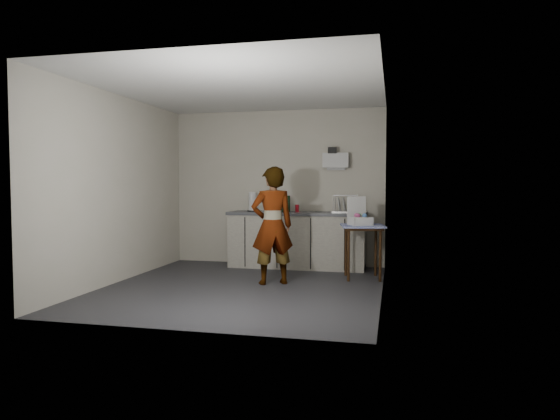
% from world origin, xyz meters
% --- Properties ---
extents(ground, '(4.00, 4.00, 0.00)m').
position_xyz_m(ground, '(0.00, 0.00, 0.00)').
color(ground, '#2D2C32').
rests_on(ground, ground).
extents(wall_back, '(3.60, 0.02, 2.60)m').
position_xyz_m(wall_back, '(0.00, 1.99, 1.30)').
color(wall_back, beige).
rests_on(wall_back, ground).
extents(wall_right, '(0.02, 4.00, 2.60)m').
position_xyz_m(wall_right, '(1.79, 0.00, 1.30)').
color(wall_right, beige).
rests_on(wall_right, ground).
extents(wall_left, '(0.02, 4.00, 2.60)m').
position_xyz_m(wall_left, '(-1.79, 0.00, 1.30)').
color(wall_left, beige).
rests_on(wall_left, ground).
extents(ceiling, '(3.60, 4.00, 0.01)m').
position_xyz_m(ceiling, '(0.00, 0.00, 2.60)').
color(ceiling, white).
rests_on(ceiling, wall_back).
extents(kitchen_counter, '(2.24, 0.62, 0.91)m').
position_xyz_m(kitchen_counter, '(0.40, 1.70, 0.43)').
color(kitchen_counter, black).
rests_on(kitchen_counter, ground).
extents(wall_shelf, '(0.42, 0.18, 0.37)m').
position_xyz_m(wall_shelf, '(1.00, 1.92, 1.75)').
color(wall_shelf, white).
rests_on(wall_shelf, ground).
extents(side_table, '(0.70, 0.70, 0.78)m').
position_xyz_m(side_table, '(1.50, 0.97, 0.68)').
color(side_table, '#341D0B').
rests_on(side_table, ground).
extents(standing_man, '(0.70, 0.61, 1.60)m').
position_xyz_m(standing_man, '(0.32, 0.30, 0.80)').
color(standing_man, '#B2A593').
rests_on(standing_man, ground).
extents(soap_bottle, '(0.15, 0.15, 0.33)m').
position_xyz_m(soap_bottle, '(0.17, 1.67, 1.07)').
color(soap_bottle, black).
rests_on(soap_bottle, kitchen_counter).
extents(soda_can, '(0.06, 0.06, 0.12)m').
position_xyz_m(soda_can, '(0.39, 1.74, 0.97)').
color(soda_can, red).
rests_on(soda_can, kitchen_counter).
extents(dark_bottle, '(0.08, 0.08, 0.26)m').
position_xyz_m(dark_bottle, '(0.25, 1.68, 1.04)').
color(dark_bottle, black).
rests_on(dark_bottle, kitchen_counter).
extents(paper_towel, '(0.18, 0.18, 0.32)m').
position_xyz_m(paper_towel, '(-0.35, 1.69, 1.06)').
color(paper_towel, black).
rests_on(paper_towel, kitchen_counter).
extents(dish_rack, '(0.40, 0.30, 0.28)m').
position_xyz_m(dish_rack, '(1.17, 1.74, 0.97)').
color(dish_rack, silver).
rests_on(dish_rack, kitchen_counter).
extents(bakery_box, '(0.39, 0.40, 0.41)m').
position_xyz_m(bakery_box, '(1.46, 0.96, 0.87)').
color(bakery_box, white).
rests_on(bakery_box, side_table).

